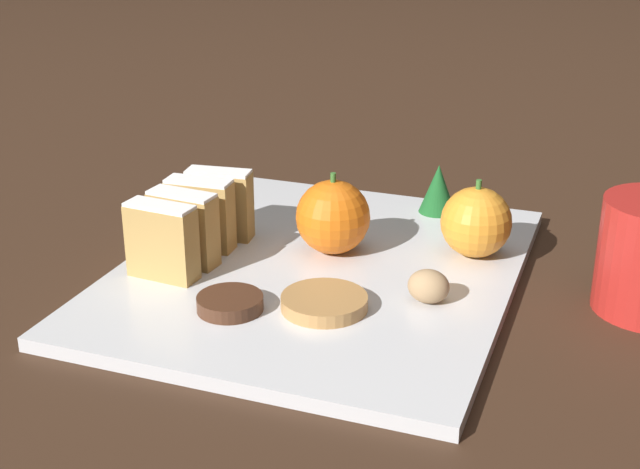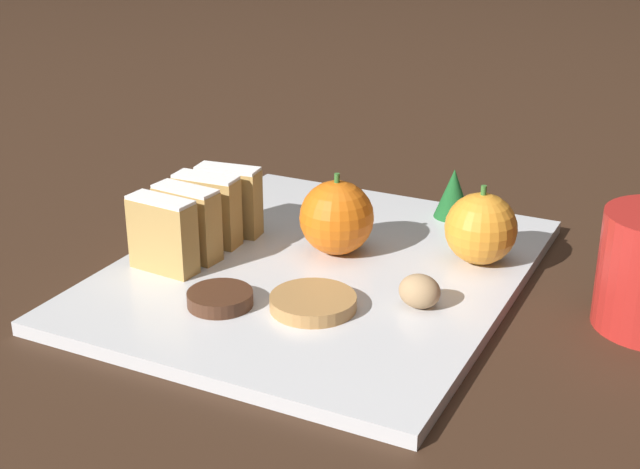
{
  "view_description": "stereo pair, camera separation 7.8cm",
  "coord_description": "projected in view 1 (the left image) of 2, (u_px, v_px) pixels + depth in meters",
  "views": [
    {
      "loc": [
        0.25,
        -0.68,
        0.34
      ],
      "look_at": [
        0.0,
        0.0,
        0.04
      ],
      "focal_mm": 50.0,
      "sensor_mm": 36.0,
      "label": 1
    },
    {
      "loc": [
        0.32,
        -0.65,
        0.34
      ],
      "look_at": [
        0.0,
        0.0,
        0.04
      ],
      "focal_mm": 50.0,
      "sensor_mm": 36.0,
      "label": 2
    }
  ],
  "objects": [
    {
      "name": "gingerbread_cookie",
      "position": [
        324.0,
        302.0,
        0.71
      ],
      "size": [
        0.07,
        0.07,
        0.01
      ],
      "color": "#B27F47",
      "rests_on": "serving_platter"
    },
    {
      "name": "walnut",
      "position": [
        429.0,
        286.0,
        0.72
      ],
      "size": [
        0.03,
        0.03,
        0.03
      ],
      "color": "tan",
      "rests_on": "serving_platter"
    },
    {
      "name": "stollen_slice_second",
      "position": [
        184.0,
        228.0,
        0.78
      ],
      "size": [
        0.06,
        0.03,
        0.07
      ],
      "color": "tan",
      "rests_on": "serving_platter"
    },
    {
      "name": "stollen_slice_third",
      "position": [
        199.0,
        215.0,
        0.81
      ],
      "size": [
        0.06,
        0.03,
        0.07
      ],
      "color": "tan",
      "rests_on": "serving_platter"
    },
    {
      "name": "orange_far",
      "position": [
        335.0,
        217.0,
        0.81
      ],
      "size": [
        0.07,
        0.07,
        0.08
      ],
      "color": "orange",
      "rests_on": "serving_platter"
    },
    {
      "name": "serving_platter",
      "position": [
        320.0,
        272.0,
        0.79
      ],
      "size": [
        0.34,
        0.4,
        0.01
      ],
      "color": "silver",
      "rests_on": "ground_plane"
    },
    {
      "name": "orange_near",
      "position": [
        476.0,
        222.0,
        0.8
      ],
      "size": [
        0.06,
        0.06,
        0.07
      ],
      "color": "orange",
      "rests_on": "serving_platter"
    },
    {
      "name": "evergreen_sprig",
      "position": [
        438.0,
        189.0,
        0.91
      ],
      "size": [
        0.04,
        0.04,
        0.05
      ],
      "color": "#195623",
      "rests_on": "serving_platter"
    },
    {
      "name": "stollen_slice_fourth",
      "position": [
        220.0,
        204.0,
        0.84
      ],
      "size": [
        0.06,
        0.03,
        0.07
      ],
      "color": "tan",
      "rests_on": "serving_platter"
    },
    {
      "name": "stollen_slice_front",
      "position": [
        162.0,
        241.0,
        0.76
      ],
      "size": [
        0.06,
        0.03,
        0.07
      ],
      "color": "tan",
      "rests_on": "serving_platter"
    },
    {
      "name": "ground_plane",
      "position": [
        320.0,
        278.0,
        0.8
      ],
      "size": [
        6.0,
        6.0,
        0.0
      ],
      "primitive_type": "plane",
      "color": "#382316"
    },
    {
      "name": "chocolate_cookie",
      "position": [
        230.0,
        303.0,
        0.71
      ],
      "size": [
        0.05,
        0.05,
        0.01
      ],
      "color": "#472819",
      "rests_on": "serving_platter"
    }
  ]
}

